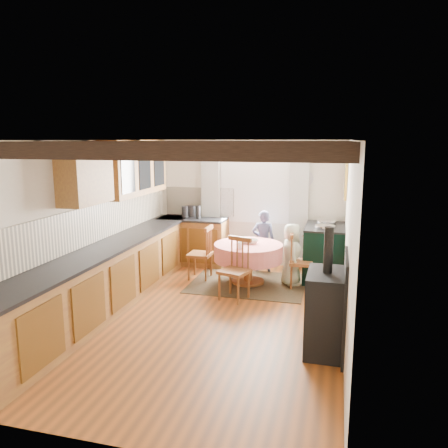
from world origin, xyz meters
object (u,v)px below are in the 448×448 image
(cast_iron_stove, at_px, (327,290))
(chair_left, at_px, (200,252))
(aga_range, at_px, (325,252))
(child_far, at_px, (263,241))
(child_right, at_px, (291,254))
(cup, at_px, (240,246))
(chair_near, at_px, (234,269))
(chair_right, at_px, (301,260))
(dining_table, at_px, (248,264))

(cast_iron_stove, bearing_deg, chair_left, 134.98)
(aga_range, relative_size, cast_iron_stove, 0.72)
(aga_range, distance_m, child_far, 1.13)
(cast_iron_stove, height_order, child_far, cast_iron_stove)
(cast_iron_stove, relative_size, child_right, 1.40)
(chair_left, relative_size, child_far, 0.82)
(cup, bearing_deg, child_far, 81.09)
(chair_near, bearing_deg, cup, 108.68)
(chair_right, relative_size, aga_range, 0.87)
(chair_left, distance_m, chair_right, 1.75)
(aga_range, distance_m, cup, 1.62)
(dining_table, distance_m, child_right, 0.74)
(chair_right, height_order, cast_iron_stove, cast_iron_stove)
(cup, bearing_deg, cast_iron_stove, -52.04)
(child_right, bearing_deg, aga_range, -64.70)
(cast_iron_stove, bearing_deg, cup, 127.96)
(aga_range, distance_m, cast_iron_stove, 2.75)
(dining_table, bearing_deg, cup, -100.03)
(aga_range, bearing_deg, child_right, -139.25)
(chair_left, relative_size, chair_right, 1.03)
(chair_right, relative_size, cup, 8.46)
(aga_range, xyz_separation_m, cup, (-1.29, -0.94, 0.26))
(chair_left, bearing_deg, chair_near, 43.59)
(cup, bearing_deg, chair_left, 152.58)
(chair_near, distance_m, chair_left, 1.19)
(child_right, xyz_separation_m, cup, (-0.76, -0.49, 0.22))
(dining_table, relative_size, cast_iron_stove, 0.79)
(dining_table, bearing_deg, chair_right, 3.41)
(child_far, xyz_separation_m, cup, (-0.18, -1.14, 0.17))
(dining_table, height_order, child_right, child_right)
(child_right, bearing_deg, child_far, 26.47)
(aga_range, relative_size, child_far, 0.92)
(dining_table, height_order, chair_near, chair_near)
(dining_table, relative_size, child_right, 1.10)
(dining_table, xyz_separation_m, chair_left, (-0.88, 0.08, 0.13))
(child_right, distance_m, cup, 0.93)
(chair_left, xyz_separation_m, chair_right, (1.75, -0.03, -0.01))
(chair_right, bearing_deg, child_right, 56.26)
(chair_left, xyz_separation_m, aga_range, (2.11, 0.52, 0.01))
(cup, bearing_deg, dining_table, 79.97)
(cast_iron_stove, bearing_deg, chair_near, 135.94)
(dining_table, bearing_deg, chair_left, 174.63)
(chair_right, height_order, child_far, child_far)
(aga_range, bearing_deg, dining_table, -154.06)
(chair_right, height_order, cup, chair_right)
(aga_range, xyz_separation_m, child_far, (-1.11, 0.20, 0.09))
(child_far, bearing_deg, child_right, 123.01)
(chair_right, height_order, aga_range, aga_range)
(chair_right, bearing_deg, child_far, 40.48)
(chair_right, relative_size, child_far, 0.80)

